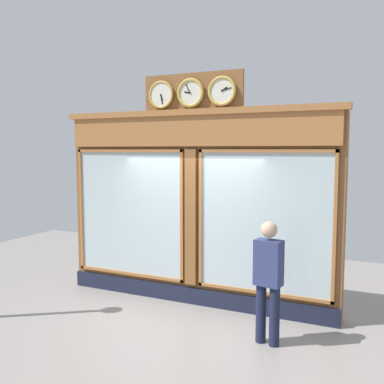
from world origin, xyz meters
The scene contains 3 objects.
ground_plane centered at (0.00, 2.80, 0.00)m, with size 14.00×14.00×0.00m, color gray.
shop_facade centered at (0.00, -0.12, 1.68)m, with size 4.98×0.42×3.90m.
pedestrian centered at (-1.58, 0.98, 0.93)m, with size 0.39×0.28×1.69m.
Camera 1 is at (-3.01, 6.50, 2.64)m, focal length 40.03 mm.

